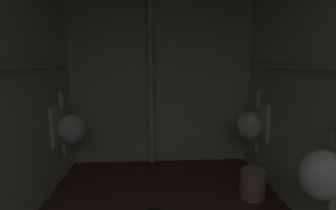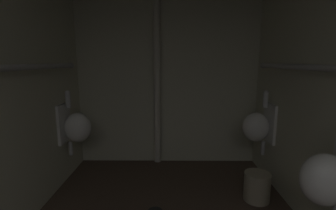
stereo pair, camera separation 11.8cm
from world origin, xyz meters
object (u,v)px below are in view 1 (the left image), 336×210
(urinal_right_mid, at_px, (325,173))
(urinal_left_mid, at_px, (69,128))
(standpipe_back_wall, at_px, (151,75))
(waste_bin, at_px, (252,184))
(urinal_right_far, at_px, (251,125))

(urinal_right_mid, bearing_deg, urinal_left_mid, 149.67)
(urinal_right_mid, bearing_deg, standpipe_back_wall, 124.99)
(standpipe_back_wall, relative_size, waste_bin, 8.31)
(urinal_left_mid, relative_size, standpipe_back_wall, 0.32)
(urinal_right_mid, xyz_separation_m, waste_bin, (-0.14, 0.80, -0.50))
(urinal_right_mid, relative_size, standpipe_back_wall, 0.32)
(urinal_left_mid, height_order, urinal_right_far, same)
(urinal_right_far, bearing_deg, standpipe_back_wall, 159.83)
(urinal_right_mid, distance_m, waste_bin, 0.95)
(waste_bin, bearing_deg, urinal_right_far, 73.15)
(urinal_right_far, bearing_deg, urinal_left_mid, -179.16)
(urinal_right_far, distance_m, standpipe_back_wall, 1.37)
(urinal_left_mid, xyz_separation_m, urinal_right_far, (2.08, 0.03, 0.00))
(urinal_right_mid, xyz_separation_m, standpipe_back_wall, (-1.17, 1.68, 0.56))
(urinal_right_mid, relative_size, urinal_right_far, 1.00)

